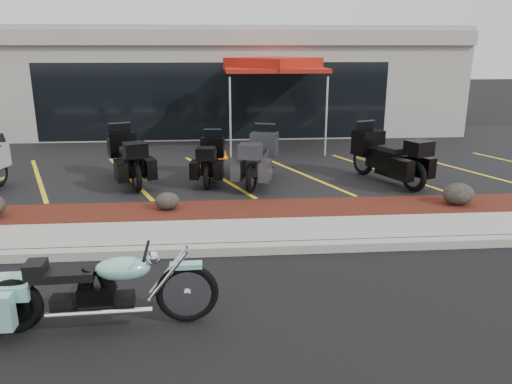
{
  "coord_description": "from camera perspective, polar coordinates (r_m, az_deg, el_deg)",
  "views": [
    {
      "loc": [
        0.04,
        -6.78,
        3.31
      ],
      "look_at": [
        0.68,
        1.2,
        0.97
      ],
      "focal_mm": 35.0,
      "sensor_mm": 36.0,
      "label": 1
    }
  ],
  "objects": [
    {
      "name": "ground",
      "position": [
        7.55,
        -4.47,
        -9.77
      ],
      "size": [
        90.0,
        90.0,
        0.0
      ],
      "primitive_type": "plane",
      "color": "black",
      "rests_on": "ground"
    },
    {
      "name": "curb",
      "position": [
        8.34,
        -4.51,
        -6.59
      ],
      "size": [
        24.0,
        0.25,
        0.15
      ],
      "primitive_type": "cube",
      "color": "gray",
      "rests_on": "ground"
    },
    {
      "name": "sidewalk",
      "position": [
        8.99,
        -4.53,
        -4.86
      ],
      "size": [
        24.0,
        1.2,
        0.15
      ],
      "primitive_type": "cube",
      "color": "gray",
      "rests_on": "ground"
    },
    {
      "name": "mulch_bed",
      "position": [
        10.11,
        -4.56,
        -2.39
      ],
      "size": [
        24.0,
        1.2,
        0.16
      ],
      "primitive_type": "cube",
      "color": "#39120D",
      "rests_on": "ground"
    },
    {
      "name": "upper_lot",
      "position": [
        15.33,
        -4.62,
        4.06
      ],
      "size": [
        26.0,
        9.6,
        0.15
      ],
      "primitive_type": "cube",
      "color": "black",
      "rests_on": "ground"
    },
    {
      "name": "dealership_building",
      "position": [
        21.29,
        -4.78,
        12.73
      ],
      "size": [
        18.0,
        8.16,
        4.0
      ],
      "color": "#9D978E",
      "rests_on": "ground"
    },
    {
      "name": "boulder_mid",
      "position": [
        10.15,
        -10.1,
        -1.02
      ],
      "size": [
        0.49,
        0.41,
        0.35
      ],
      "primitive_type": "ellipsoid",
      "color": "black",
      "rests_on": "mulch_bed"
    },
    {
      "name": "boulder_right",
      "position": [
        11.11,
        22.13,
        -0.19
      ],
      "size": [
        0.64,
        0.53,
        0.45
      ],
      "primitive_type": "ellipsoid",
      "color": "black",
      "rests_on": "mulch_bed"
    },
    {
      "name": "hero_cruiser",
      "position": [
        6.26,
        -7.91,
        -10.45
      ],
      "size": [
        2.93,
        0.84,
        1.02
      ],
      "primitive_type": null,
      "rotation": [
        0.0,
        0.0,
        0.03
      ],
      "color": "#7FC5B7",
      "rests_on": "ground"
    },
    {
      "name": "touring_black_front",
      "position": [
        13.02,
        -15.14,
        4.74
      ],
      "size": [
        1.65,
        2.5,
        1.36
      ],
      "primitive_type": null,
      "rotation": [
        0.0,
        0.0,
        1.93
      ],
      "color": "black",
      "rests_on": "upper_lot"
    },
    {
      "name": "touring_black_mid",
      "position": [
        12.82,
        -4.91,
        4.65
      ],
      "size": [
        0.97,
        2.08,
        1.17
      ],
      "primitive_type": null,
      "rotation": [
        0.0,
        0.0,
        1.47
      ],
      "color": "black",
      "rests_on": "upper_lot"
    },
    {
      "name": "touring_grey",
      "position": [
        12.63,
        1.06,
        4.9
      ],
      "size": [
        1.49,
        2.44,
        1.33
      ],
      "primitive_type": null,
      "rotation": [
        0.0,
        0.0,
        1.28
      ],
      "color": "#313137",
      "rests_on": "upper_lot"
    },
    {
      "name": "touring_black_rear",
      "position": [
        12.93,
        12.23,
        4.95
      ],
      "size": [
        1.8,
        2.57,
        1.4
      ],
      "primitive_type": null,
      "rotation": [
        0.0,
        0.0,
        1.98
      ],
      "color": "black",
      "rests_on": "upper_lot"
    },
    {
      "name": "traffic_cone",
      "position": [
        14.72,
        -3.97,
        4.87
      ],
      "size": [
        0.48,
        0.48,
        0.51
      ],
      "primitive_type": "cone",
      "rotation": [
        0.0,
        0.0,
        0.43
      ],
      "color": "#FE6408",
      "rests_on": "upper_lot"
    },
    {
      "name": "popup_canopy",
      "position": [
        16.06,
        2.03,
        14.18
      ],
      "size": [
        4.02,
        4.02,
        2.83
      ],
      "rotation": [
        0.0,
        0.0,
        -0.42
      ],
      "color": "silver",
      "rests_on": "upper_lot"
    }
  ]
}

